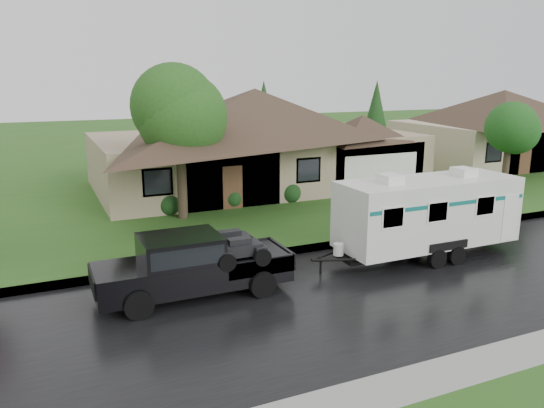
{
  "coord_description": "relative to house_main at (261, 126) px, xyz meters",
  "views": [
    {
      "loc": [
        -9.73,
        -14.65,
        6.43
      ],
      "look_at": [
        -2.28,
        2.0,
        2.02
      ],
      "focal_mm": 35.0,
      "sensor_mm": 36.0,
      "label": 1
    }
  ],
  "objects": [
    {
      "name": "curb",
      "position": [
        -2.29,
        -11.59,
        -3.52
      ],
      "size": [
        140.0,
        0.5,
        0.15
      ],
      "primitive_type": "cube",
      "color": "gray",
      "rests_on": "ground"
    },
    {
      "name": "shrub_row",
      "position": [
        -0.29,
        -4.54,
        -2.94
      ],
      "size": [
        13.6,
        1.0,
        1.0
      ],
      "color": "#143814",
      "rests_on": "lawn"
    },
    {
      "name": "house_neighbor",
      "position": [
        19.97,
        0.5,
        -0.27
      ],
      "size": [
        15.12,
        9.72,
        6.45
      ],
      "color": "#BCAD8B",
      "rests_on": "lawn"
    },
    {
      "name": "travel_trailer",
      "position": [
        0.63,
        -13.94,
        -1.9
      ],
      "size": [
        7.1,
        2.49,
        3.18
      ],
      "color": "silver",
      "rests_on": "ground"
    },
    {
      "name": "tree_left_green",
      "position": [
        -6.2,
        -5.55,
        1.18
      ],
      "size": [
        4.03,
        4.03,
        6.66
      ],
      "color": "#382B1E",
      "rests_on": "lawn"
    },
    {
      "name": "tree_right_green",
      "position": [
        11.72,
        -7.26,
        0.01
      ],
      "size": [
        3.01,
        3.01,
        4.98
      ],
      "color": "#382B1E",
      "rests_on": "lawn"
    },
    {
      "name": "pickup_truck",
      "position": [
        -8.18,
        -13.94,
        -2.56
      ],
      "size": [
        5.75,
        2.19,
        1.92
      ],
      "color": "black",
      "rests_on": "ground"
    },
    {
      "name": "road",
      "position": [
        -2.29,
        -15.84,
        -3.59
      ],
      "size": [
        140.0,
        8.0,
        0.01
      ],
      "primitive_type": "cube",
      "color": "black",
      "rests_on": "ground"
    },
    {
      "name": "house_main",
      "position": [
        0.0,
        0.0,
        0.0
      ],
      "size": [
        19.44,
        10.8,
        6.9
      ],
      "color": "gray",
      "rests_on": "lawn"
    },
    {
      "name": "lawn",
      "position": [
        -2.29,
        1.16,
        -3.52
      ],
      "size": [
        140.0,
        26.0,
        0.15
      ],
      "primitive_type": "cube",
      "color": "#2B581B",
      "rests_on": "ground"
    },
    {
      "name": "ground",
      "position": [
        -2.29,
        -13.84,
        -3.59
      ],
      "size": [
        140.0,
        140.0,
        0.0
      ],
      "primitive_type": "plane",
      "color": "#2B581B",
      "rests_on": "ground"
    }
  ]
}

